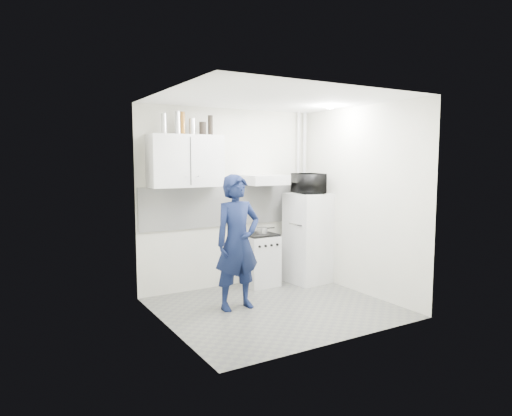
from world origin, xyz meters
TOP-DOWN VIEW (x-y plane):
  - floor at (0.00, 0.00)m, footprint 2.80×2.80m
  - ceiling at (0.00, 0.00)m, footprint 2.80×2.80m
  - wall_back at (0.00, 1.25)m, footprint 2.80×0.00m
  - wall_left at (-1.40, 0.00)m, footprint 0.00×2.60m
  - wall_right at (1.40, 0.00)m, footprint 0.00×2.60m
  - person at (-0.42, 0.23)m, footprint 0.63×0.42m
  - stove at (0.37, 1.00)m, footprint 0.47×0.47m
  - fridge at (1.10, 0.79)m, footprint 0.61×0.61m
  - stove_top at (0.37, 1.00)m, footprint 0.45×0.45m
  - saucepan at (0.41, 1.00)m, footprint 0.16×0.16m
  - microwave at (1.10, 0.79)m, footprint 0.61×0.48m
  - bottle_b at (-1.04, 1.07)m, footprint 0.07×0.07m
  - bottle_c at (-0.85, 1.07)m, footprint 0.07×0.07m
  - bottle_d at (-0.78, 1.07)m, footprint 0.07×0.07m
  - canister_a at (-0.65, 1.07)m, footprint 0.09×0.09m
  - canister_b at (-0.49, 1.07)m, footprint 0.09×0.09m
  - bottle_e at (-0.38, 1.07)m, footprint 0.07×0.07m
  - upper_cabinet at (-0.75, 1.07)m, footprint 1.00×0.35m
  - range_hood at (0.45, 1.00)m, footprint 0.60×0.50m
  - backsplash at (0.00, 1.24)m, footprint 2.74×0.03m
  - pipe_a at (1.30, 1.17)m, footprint 0.05×0.05m
  - pipe_b at (1.18, 1.17)m, footprint 0.04×0.04m
  - ceiling_spot_fixture at (1.00, 0.20)m, footprint 0.10×0.10m

SIDE VIEW (x-z plane):
  - floor at x=0.00m, z-range 0.00..0.00m
  - stove at x=0.37m, z-range 0.00..0.75m
  - fridge at x=1.10m, z-range 0.00..1.36m
  - stove_top at x=0.37m, z-range 0.75..0.78m
  - saucepan at x=0.41m, z-range 0.78..0.87m
  - person at x=-0.42m, z-range 0.00..1.69m
  - backsplash at x=0.00m, z-range 0.90..1.50m
  - wall_left at x=-1.40m, z-range 0.00..2.60m
  - wall_right at x=1.40m, z-range 0.00..2.60m
  - pipe_a at x=1.30m, z-range 0.00..2.60m
  - pipe_b at x=1.18m, z-range 0.00..2.60m
  - wall_back at x=0.00m, z-range -0.10..2.70m
  - microwave at x=1.10m, z-range 1.36..1.66m
  - range_hood at x=0.45m, z-range 1.50..1.64m
  - upper_cabinet at x=-0.75m, z-range 1.50..2.20m
  - canister_b at x=-0.49m, z-range 2.20..2.38m
  - canister_a at x=-0.65m, z-range 2.20..2.42m
  - bottle_b at x=-1.04m, z-range 2.20..2.47m
  - bottle_e at x=-0.38m, z-range 2.20..2.47m
  - bottle_c at x=-0.85m, z-range 2.20..2.50m
  - bottle_d at x=-0.78m, z-range 2.20..2.50m
  - ceiling_spot_fixture at x=1.00m, z-range 2.56..2.58m
  - ceiling at x=0.00m, z-range 2.60..2.60m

